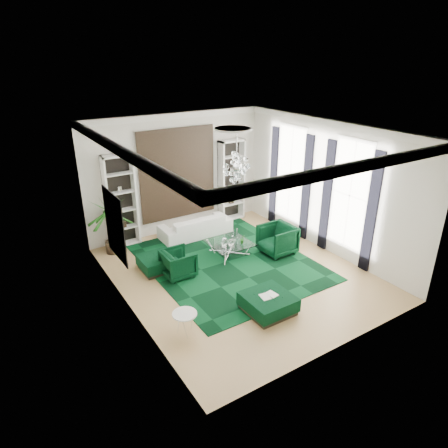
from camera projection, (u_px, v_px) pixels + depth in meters
floor at (238, 273)px, 10.70m from camera, size 6.00×7.00×0.02m
ceiling at (240, 129)px, 9.20m from camera, size 6.00×7.00×0.02m
wall_back at (177, 174)px, 12.67m from camera, size 6.00×0.02×3.80m
wall_front at (348, 265)px, 7.23m from camera, size 6.00×0.02×3.80m
wall_left at (122, 233)px, 8.47m from camera, size 0.02×7.00×3.80m
wall_right at (326, 187)px, 11.43m from camera, size 0.02×7.00×3.80m
crown_molding at (240, 134)px, 9.24m from camera, size 6.00×7.00×0.18m
ceiling_medallion at (233, 129)px, 9.44m from camera, size 0.90×0.90×0.05m
tapestry at (178, 174)px, 12.64m from camera, size 2.50×0.06×2.80m
shelving_left at (121, 201)px, 11.76m from camera, size 0.90×0.38×2.80m
shelving_right at (231, 181)px, 13.67m from camera, size 0.90×0.38×2.80m
painting at (115, 226)px, 8.98m from camera, size 0.04×1.30×1.60m
window_near at (350, 196)px, 10.72m from camera, size 0.03×1.10×2.90m
curtain_near_a at (371, 213)px, 10.20m from camera, size 0.07×0.30×3.25m
curtain_near_b at (327, 196)px, 11.41m from camera, size 0.07×0.30×3.25m
window_far at (291, 174)px, 12.58m from camera, size 0.03×1.10×2.90m
curtain_far_a at (306, 189)px, 12.06m from camera, size 0.07×0.30×3.25m
curtain_far_b at (274, 176)px, 13.27m from camera, size 0.07×0.30×3.25m
rug at (228, 262)px, 11.25m from camera, size 4.20×5.00×0.02m
sofa at (195, 226)px, 12.76m from camera, size 2.31×0.90×0.68m
armchair_left at (178, 263)px, 10.43m from camera, size 0.80×0.78×0.73m
armchair_right at (277, 239)px, 11.61m from camera, size 0.94×0.92×0.86m
coffee_table at (229, 249)px, 11.58m from camera, size 1.16×1.16×0.40m
ottoman_side at (157, 263)px, 10.78m from camera, size 0.89×0.89×0.39m
ottoman_front at (268, 304)px, 9.03m from camera, size 1.03×1.03×0.41m
book at (268, 295)px, 8.94m from camera, size 0.40×0.27×0.03m
side_table at (185, 324)px, 8.29m from camera, size 0.52×0.52×0.50m
palm at (109, 219)px, 11.38m from camera, size 1.34×1.34×2.14m
chandelier at (236, 167)px, 9.78m from camera, size 0.87×0.87×0.78m
table_plant at (242, 239)px, 11.41m from camera, size 0.14×0.11×0.26m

